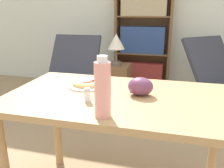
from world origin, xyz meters
name	(u,v)px	position (x,y,z in m)	size (l,w,h in m)	color
wall_back	(158,3)	(0.00, 2.62, 1.30)	(8.00, 0.05, 2.60)	silver
dining_table	(121,113)	(0.01, 0.09, 0.65)	(1.28, 0.73, 0.75)	tan
pizza_on_plate	(87,83)	(-0.24, 0.21, 0.77)	(0.26, 0.26, 0.04)	white
grape_bunch	(140,87)	(0.11, 0.12, 0.80)	(0.14, 0.11, 0.10)	#6B3856
drink_bottle	(103,89)	(-0.01, -0.20, 0.88)	(0.07, 0.07, 0.27)	pink
salt_shaker	(87,95)	(-0.14, -0.04, 0.79)	(0.03, 0.03, 0.07)	white
lounge_chair_near	(71,84)	(-0.98, 1.58, 0.29)	(0.68, 0.80, 0.88)	black
lounge_chair_far	(217,88)	(0.83, 1.86, 0.29)	(0.92, 0.99, 0.88)	black
bookshelf	(143,38)	(-0.19, 2.48, 0.79)	(0.83, 0.24, 1.67)	brown
side_table	(116,85)	(-0.42, 1.72, 0.27)	(0.34, 0.34, 0.54)	brown
table_lamp	(116,43)	(-0.42, 1.72, 0.82)	(0.21, 0.21, 0.39)	#665B51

